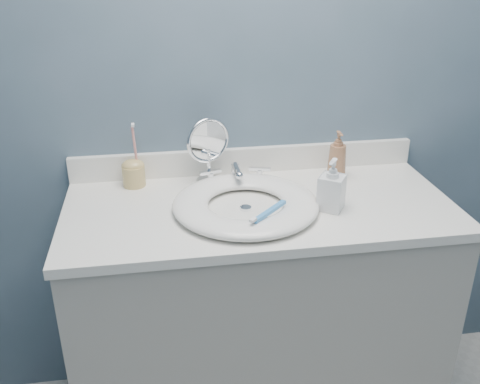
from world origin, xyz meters
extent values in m
cube|color=#465A69|center=(0.00, 1.25, 1.20)|extent=(2.20, 0.02, 2.40)
cube|color=#A9A49B|center=(0.00, 0.97, 0.42)|extent=(1.20, 0.55, 0.85)
cube|color=white|center=(0.00, 0.97, 0.86)|extent=(1.22, 0.57, 0.03)
cube|color=white|center=(0.00, 1.24, 0.93)|extent=(1.22, 0.02, 0.09)
cylinder|color=silver|center=(-0.05, 0.94, 0.88)|extent=(0.04, 0.04, 0.01)
cube|color=silver|center=(-0.05, 1.16, 0.89)|extent=(0.22, 0.05, 0.01)
cylinder|color=silver|center=(-0.05, 1.16, 0.92)|extent=(0.03, 0.03, 0.06)
cylinder|color=silver|center=(-0.05, 1.11, 0.94)|extent=(0.02, 0.09, 0.02)
sphere|color=silver|center=(-0.05, 1.06, 0.94)|extent=(0.03, 0.03, 0.03)
cylinder|color=silver|center=(-0.14, 1.16, 0.90)|extent=(0.02, 0.02, 0.03)
cube|color=silver|center=(-0.14, 1.16, 0.92)|extent=(0.08, 0.03, 0.01)
cylinder|color=silver|center=(0.04, 1.16, 0.90)|extent=(0.02, 0.02, 0.03)
cube|color=silver|center=(0.04, 1.16, 0.92)|extent=(0.08, 0.03, 0.01)
cylinder|color=silver|center=(-0.14, 1.17, 0.89)|extent=(0.09, 0.09, 0.01)
cylinder|color=silver|center=(-0.14, 1.17, 0.94)|extent=(0.01, 0.01, 0.12)
torus|color=silver|center=(-0.14, 1.17, 1.03)|extent=(0.15, 0.07, 0.16)
cylinder|color=white|center=(-0.14, 1.17, 1.03)|extent=(0.12, 0.05, 0.13)
imported|color=#956443|center=(0.30, 1.13, 0.96)|extent=(0.07, 0.07, 0.17)
imported|color=silver|center=(0.21, 0.91, 0.96)|extent=(0.10, 0.10, 0.16)
cylinder|color=tan|center=(-0.39, 1.18, 0.92)|extent=(0.08, 0.08, 0.07)
ellipsoid|color=tan|center=(-0.39, 1.18, 0.95)|extent=(0.08, 0.06, 0.05)
cylinder|color=#D9807B|center=(-0.38, 1.18, 1.02)|extent=(0.02, 0.03, 0.14)
cube|color=white|center=(-0.38, 1.17, 1.09)|extent=(0.01, 0.02, 0.01)
cube|color=#3C8CD4|center=(0.00, 0.83, 0.92)|extent=(0.12, 0.12, 0.01)
cube|color=white|center=(-0.06, 0.77, 0.93)|extent=(0.02, 0.02, 0.01)
camera|label=1|loc=(-0.30, -0.50, 1.62)|focal=40.00mm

